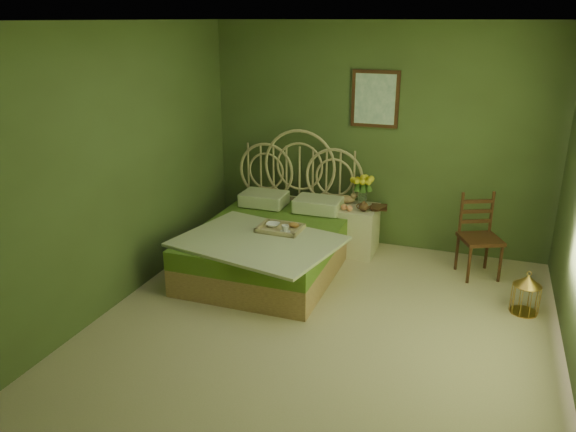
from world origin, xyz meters
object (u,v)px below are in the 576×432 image
at_px(bed, 272,242).
at_px(nightstand, 355,223).
at_px(chair, 481,230).
at_px(birdcage, 526,295).

xyz_separation_m(bed, nightstand, (0.76, 0.75, 0.05)).
height_order(bed, chair, bed).
bearing_deg(bed, birdcage, -3.52).
height_order(nightstand, chair, nightstand).
relative_size(nightstand, chair, 1.11).
relative_size(nightstand, birdcage, 2.58).
relative_size(bed, nightstand, 2.23).
xyz_separation_m(nightstand, chair, (1.39, -0.14, 0.14)).
distance_m(bed, birdcage, 2.61).
bearing_deg(bed, nightstand, 44.60).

